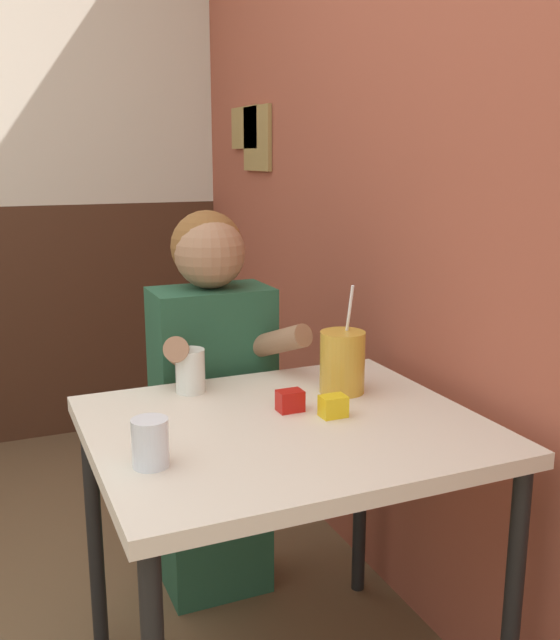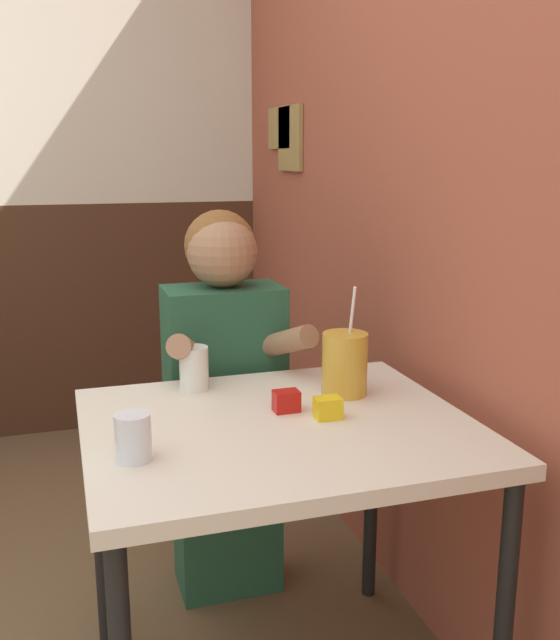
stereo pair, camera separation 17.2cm
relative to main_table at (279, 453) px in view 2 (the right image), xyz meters
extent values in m
cube|color=#9E4C38|center=(0.52, 0.87, 0.70)|extent=(0.06, 4.28, 2.70)
cube|color=olive|center=(0.48, 1.52, 0.78)|extent=(0.02, 0.30, 0.17)
cube|color=olive|center=(0.48, 1.39, 0.73)|extent=(0.02, 0.27, 0.26)
cube|color=beige|center=(0.00, 0.00, 0.06)|extent=(0.87, 0.75, 0.04)
cylinder|color=black|center=(0.39, -0.33, -0.31)|extent=(0.04, 0.04, 0.70)
cylinder|color=black|center=(-0.39, 0.33, -0.31)|extent=(0.04, 0.04, 0.70)
cylinder|color=black|center=(0.39, 0.33, -0.31)|extent=(0.04, 0.04, 0.70)
cube|color=#235138|center=(-0.01, 0.52, -0.43)|extent=(0.31, 0.20, 0.45)
cube|color=#235138|center=(-0.01, 0.52, 0.05)|extent=(0.34, 0.20, 0.50)
sphere|color=brown|center=(-0.01, 0.54, 0.41)|extent=(0.21, 0.21, 0.21)
sphere|color=#9E7051|center=(-0.01, 0.52, 0.40)|extent=(0.20, 0.20, 0.20)
cylinder|color=#9E7051|center=(-0.14, 0.38, 0.16)|extent=(0.14, 0.27, 0.15)
cylinder|color=#9E7051|center=(0.13, 0.38, 0.16)|extent=(0.14, 0.27, 0.15)
cylinder|color=gold|center=(0.22, 0.14, 0.16)|extent=(0.11, 0.11, 0.16)
cylinder|color=white|center=(0.23, 0.14, 0.28)|extent=(0.01, 0.04, 0.14)
cylinder|color=silver|center=(-0.34, -0.11, 0.12)|extent=(0.07, 0.07, 0.10)
cylinder|color=silver|center=(-0.14, 0.29, 0.13)|extent=(0.08, 0.08, 0.11)
cube|color=#B7140F|center=(0.04, 0.06, 0.10)|extent=(0.06, 0.04, 0.05)
cube|color=yellow|center=(0.11, -0.01, 0.10)|extent=(0.06, 0.04, 0.05)
camera|label=1|loc=(-0.61, -1.39, 0.67)|focal=40.00mm
camera|label=2|loc=(-0.45, -1.45, 0.67)|focal=40.00mm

